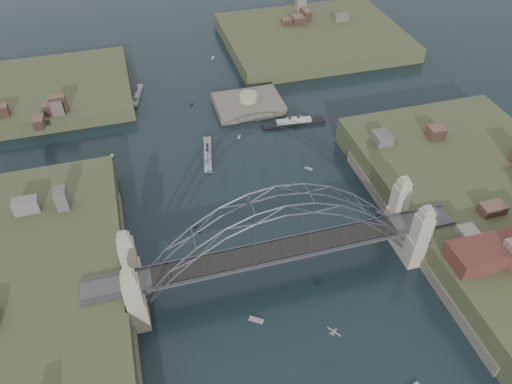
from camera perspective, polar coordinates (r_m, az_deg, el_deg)
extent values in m
plane|color=black|center=(115.34, 2.46, -9.50)|extent=(500.00, 500.00, 0.00)
cube|color=#49484B|center=(109.20, 2.58, -6.88)|extent=(84.00, 6.00, 0.70)
cube|color=#4B4F57|center=(106.94, 3.08, -7.85)|extent=(84.00, 0.25, 0.50)
cube|color=#4B4F57|center=(110.67, 2.12, -5.57)|extent=(84.00, 0.25, 0.50)
cube|color=black|center=(108.78, 2.59, -6.69)|extent=(55.20, 5.20, 0.35)
cube|color=tan|center=(102.97, -13.83, -12.00)|extent=(3.40, 3.40, 17.70)
cube|color=tan|center=(109.35, -14.32, -7.86)|extent=(3.40, 3.40, 17.70)
cube|color=tan|center=(116.82, 18.31, -4.89)|extent=(3.40, 3.40, 17.70)
cube|color=tan|center=(122.48, 16.05, -1.64)|extent=(3.40, 3.40, 17.70)
cube|color=tan|center=(109.85, -13.66, -11.44)|extent=(4.08, 13.80, 8.00)
cube|color=tan|center=(122.93, 16.70, -4.82)|extent=(4.08, 13.80, 8.00)
cube|color=#3F4628|center=(116.22, -26.85, -13.98)|extent=(50.00, 90.00, 12.00)
cube|color=#5E574A|center=(112.56, -15.47, -12.70)|extent=(6.00, 70.00, 4.00)
cube|color=#3F4628|center=(138.25, 26.08, -2.90)|extent=(50.00, 90.00, 12.00)
cube|color=#5E574A|center=(126.89, 18.01, -5.35)|extent=(6.00, 70.00, 4.00)
cube|color=#3F4628|center=(188.31, -23.46, 9.96)|extent=(60.00, 45.00, 9.00)
cube|color=#3F4628|center=(212.30, 6.54, 16.84)|extent=(70.00, 55.00, 9.50)
cube|color=#5E574A|center=(168.79, -0.88, 9.51)|extent=(22.00, 16.00, 7.00)
cylinder|color=tan|center=(166.31, -0.90, 10.88)|extent=(6.00, 6.00, 2.40)
cube|color=#592D26|center=(118.17, 25.75, -6.13)|extent=(20.00, 8.00, 4.00)
cube|color=#49484B|center=(116.53, 26.34, -14.65)|extent=(4.00, 22.00, 1.40)
cube|color=gray|center=(147.64, -5.57, 4.31)|extent=(5.12, 16.32, 1.44)
cube|color=gray|center=(146.98, -5.60, 4.64)|extent=(3.24, 9.05, 1.08)
cube|color=gray|center=(146.49, -5.62, 4.89)|extent=(1.92, 4.20, 0.72)
cylinder|color=black|center=(145.21, -5.63, 4.82)|extent=(0.78, 0.78, 1.44)
cylinder|color=black|center=(147.03, -5.64, 5.35)|extent=(0.78, 0.78, 1.44)
cylinder|color=#4B4F57|center=(142.36, -5.60, 3.86)|extent=(0.14, 0.14, 3.60)
cylinder|color=#4B4F57|center=(150.14, -5.66, 6.14)|extent=(0.14, 0.14, 3.60)
cube|color=gray|center=(179.11, -13.48, 10.70)|extent=(5.20, 13.85, 1.38)
cube|color=gray|center=(178.59, -13.53, 10.98)|extent=(3.23, 7.71, 1.04)
cube|color=gray|center=(178.20, -13.57, 11.20)|extent=(1.85, 3.60, 0.69)
cylinder|color=black|center=(177.09, -13.65, 11.20)|extent=(0.68, 0.68, 1.38)
cylinder|color=black|center=(178.72, -13.56, 11.52)|extent=(0.68, 0.68, 1.38)
cylinder|color=#4B4F57|center=(174.50, -13.80, 10.62)|extent=(0.14, 0.14, 3.45)
cylinder|color=#4B4F57|center=(181.51, -13.40, 11.99)|extent=(0.14, 0.14, 3.45)
cube|color=black|center=(160.39, 4.35, 7.83)|extent=(20.47, 4.40, 1.48)
cube|color=silver|center=(159.78, 4.37, 8.16)|extent=(11.30, 2.97, 1.11)
cube|color=silver|center=(159.32, 4.39, 8.40)|extent=(5.18, 1.93, 0.74)
cylinder|color=black|center=(158.63, 3.90, 8.55)|extent=(1.00, 1.00, 1.48)
cylinder|color=black|center=(159.30, 4.90, 8.65)|extent=(1.00, 1.00, 1.48)
cylinder|color=#4B4F57|center=(157.74, 2.23, 8.32)|extent=(0.15, 0.15, 3.69)
cylinder|color=#4B4F57|center=(160.60, 6.52, 8.74)|extent=(0.15, 0.15, 3.69)
cube|color=#ABACB2|center=(100.77, 8.98, -15.62)|extent=(1.46, 1.11, 0.28)
cube|color=#ABACB2|center=(100.73, 8.98, -15.60)|extent=(1.97, 2.74, 0.06)
cube|color=#ABACB2|center=(100.25, 8.73, -15.87)|extent=(0.67, 0.90, 0.34)
cube|color=silver|center=(125.37, -6.73, -4.28)|extent=(1.11, 2.68, 0.45)
cube|color=silver|center=(136.76, 3.55, 0.74)|extent=(1.80, 1.17, 0.45)
cube|color=silver|center=(107.96, 0.03, -14.52)|extent=(3.21, 2.60, 0.45)
cube|color=silver|center=(142.91, 6.07, 2.68)|extent=(2.14, 2.06, 0.45)
cube|color=silver|center=(152.20, -16.36, 3.79)|extent=(2.38, 3.22, 0.45)
cube|color=silver|center=(151.96, -16.39, 3.91)|extent=(1.65, 2.06, 0.40)
cylinder|color=black|center=(151.69, -16.42, 4.05)|extent=(0.16, 0.16, 0.70)
cube|color=silver|center=(154.42, -1.95, 6.32)|extent=(1.29, 1.71, 0.45)
cube|color=silver|center=(171.35, -7.44, 9.94)|extent=(1.34, 1.78, 0.45)
cube|color=silver|center=(132.52, 14.21, -2.41)|extent=(1.97, 2.60, 0.45)
cube|color=silver|center=(200.34, -4.98, 15.16)|extent=(1.60, 2.16, 0.45)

